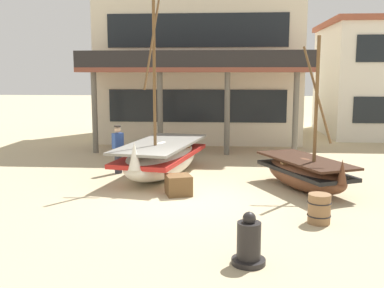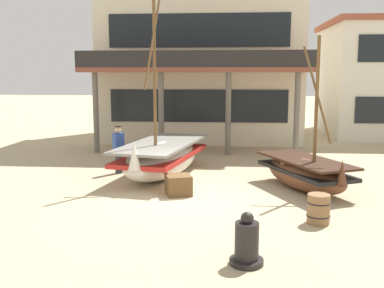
{
  "view_description": "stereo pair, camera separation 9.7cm",
  "coord_description": "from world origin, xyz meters",
  "px_view_note": "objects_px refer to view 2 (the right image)",
  "views": [
    {
      "loc": [
        1.02,
        -12.21,
        3.46
      ],
      "look_at": [
        0.0,
        1.0,
        1.4
      ],
      "focal_mm": 42.44,
      "sensor_mm": 36.0,
      "label": 1
    },
    {
      "loc": [
        1.11,
        -12.2,
        3.46
      ],
      "look_at": [
        0.0,
        1.0,
        1.4
      ],
      "focal_mm": 42.44,
      "sensor_mm": 36.0,
      "label": 2
    }
  ],
  "objects_px": {
    "harbor_building_main": "(202,37)",
    "fisherman_by_hull": "(119,150)",
    "fishing_boat_near_left": "(162,157)",
    "capstan_winch": "(247,243)",
    "wooden_barrel": "(318,209)",
    "cargo_crate": "(178,185)",
    "fishing_boat_centre_large": "(305,172)"
  },
  "relations": [
    {
      "from": "fisherman_by_hull",
      "to": "wooden_barrel",
      "type": "height_order",
      "value": "fisherman_by_hull"
    },
    {
      "from": "capstan_winch",
      "to": "fishing_boat_centre_large",
      "type": "bearing_deg",
      "value": 70.86
    },
    {
      "from": "fishing_boat_centre_large",
      "to": "cargo_crate",
      "type": "relative_size",
      "value": 6.49
    },
    {
      "from": "wooden_barrel",
      "to": "fishing_boat_centre_large",
      "type": "bearing_deg",
      "value": 86.52
    },
    {
      "from": "fishing_boat_centre_large",
      "to": "cargo_crate",
      "type": "xyz_separation_m",
      "value": [
        -3.72,
        -0.88,
        -0.24
      ]
    },
    {
      "from": "fishing_boat_near_left",
      "to": "fisherman_by_hull",
      "type": "height_order",
      "value": "fishing_boat_near_left"
    },
    {
      "from": "harbor_building_main",
      "to": "fisherman_by_hull",
      "type": "bearing_deg",
      "value": -103.96
    },
    {
      "from": "wooden_barrel",
      "to": "capstan_winch",
      "type": "bearing_deg",
      "value": -125.63
    },
    {
      "from": "fishing_boat_centre_large",
      "to": "capstan_winch",
      "type": "relative_size",
      "value": 4.55
    },
    {
      "from": "fishing_boat_near_left",
      "to": "harbor_building_main",
      "type": "height_order",
      "value": "harbor_building_main"
    },
    {
      "from": "fishing_boat_near_left",
      "to": "wooden_barrel",
      "type": "xyz_separation_m",
      "value": [
        4.37,
        -4.64,
        -0.3
      ]
    },
    {
      "from": "fisherman_by_hull",
      "to": "capstan_winch",
      "type": "xyz_separation_m",
      "value": [
        4.2,
        -7.4,
        -0.44
      ]
    },
    {
      "from": "cargo_crate",
      "to": "harbor_building_main",
      "type": "distance_m",
      "value": 13.18
    },
    {
      "from": "fishing_boat_near_left",
      "to": "fisherman_by_hull",
      "type": "bearing_deg",
      "value": 168.48
    },
    {
      "from": "fishing_boat_centre_large",
      "to": "harbor_building_main",
      "type": "xyz_separation_m",
      "value": [
        -3.79,
        11.25,
        4.89
      ]
    },
    {
      "from": "wooden_barrel",
      "to": "harbor_building_main",
      "type": "relative_size",
      "value": 0.06
    },
    {
      "from": "fishing_boat_near_left",
      "to": "harbor_building_main",
      "type": "bearing_deg",
      "value": 85.46
    },
    {
      "from": "harbor_building_main",
      "to": "wooden_barrel",
      "type": "bearing_deg",
      "value": -75.96
    },
    {
      "from": "capstan_winch",
      "to": "wooden_barrel",
      "type": "bearing_deg",
      "value": 54.37
    },
    {
      "from": "fisherman_by_hull",
      "to": "cargo_crate",
      "type": "distance_m",
      "value": 3.67
    },
    {
      "from": "fisherman_by_hull",
      "to": "harbor_building_main",
      "type": "relative_size",
      "value": 0.16
    },
    {
      "from": "cargo_crate",
      "to": "harbor_building_main",
      "type": "bearing_deg",
      "value": 90.31
    },
    {
      "from": "fisherman_by_hull",
      "to": "cargo_crate",
      "type": "bearing_deg",
      "value": -48.35
    },
    {
      "from": "fishing_boat_near_left",
      "to": "capstan_winch",
      "type": "height_order",
      "value": "fishing_boat_near_left"
    },
    {
      "from": "cargo_crate",
      "to": "harbor_building_main",
      "type": "xyz_separation_m",
      "value": [
        -0.07,
        12.14,
        5.13
      ]
    },
    {
      "from": "capstan_winch",
      "to": "harbor_building_main",
      "type": "distance_m",
      "value": 17.66
    },
    {
      "from": "wooden_barrel",
      "to": "cargo_crate",
      "type": "xyz_separation_m",
      "value": [
        -3.53,
        2.26,
        -0.06
      ]
    },
    {
      "from": "fishing_boat_near_left",
      "to": "fishing_boat_centre_large",
      "type": "bearing_deg",
      "value": -18.24
    },
    {
      "from": "fishing_boat_centre_large",
      "to": "cargo_crate",
      "type": "distance_m",
      "value": 3.83
    },
    {
      "from": "capstan_winch",
      "to": "wooden_barrel",
      "type": "distance_m",
      "value": 2.99
    },
    {
      "from": "fishing_boat_centre_large",
      "to": "wooden_barrel",
      "type": "height_order",
      "value": "fishing_boat_centre_large"
    },
    {
      "from": "fishing_boat_near_left",
      "to": "fishing_boat_centre_large",
      "type": "height_order",
      "value": "fishing_boat_near_left"
    }
  ]
}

